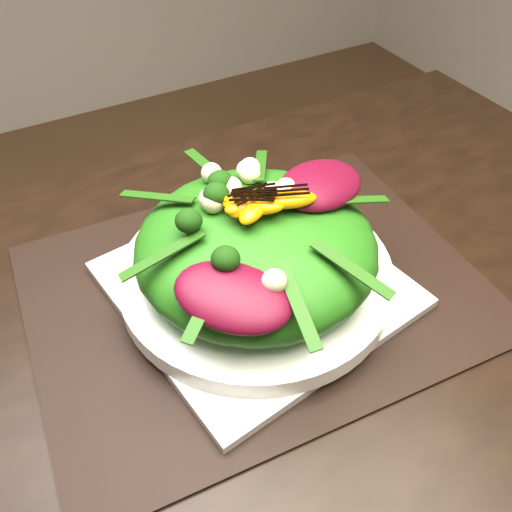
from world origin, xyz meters
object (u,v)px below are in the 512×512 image
plate_base (256,284)px  lettuce_mound (256,247)px  salad_bowl (256,274)px  placemat (256,289)px  orange_segment (243,194)px

plate_base → lettuce_mound: (0.00, -0.00, 0.05)m
plate_base → salad_bowl: (0.00, -0.00, 0.01)m
plate_base → lettuce_mound: bearing=-90.0°
placemat → salad_bowl: (0.00, -0.00, 0.02)m
salad_bowl → orange_segment: (0.00, 0.02, 0.08)m
lettuce_mound → placemat: bearing=90.0°
placemat → plate_base: (0.00, 0.00, 0.01)m
lettuce_mound → salad_bowl: bearing=0.0°
plate_base → orange_segment: orange_segment is taller
plate_base → salad_bowl: 0.01m
plate_base → orange_segment: bearing=89.8°
placemat → plate_base: 0.01m
placemat → orange_segment: (0.00, 0.02, 0.11)m
salad_bowl → orange_segment: 0.09m
salad_bowl → plate_base: bearing=90.0°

